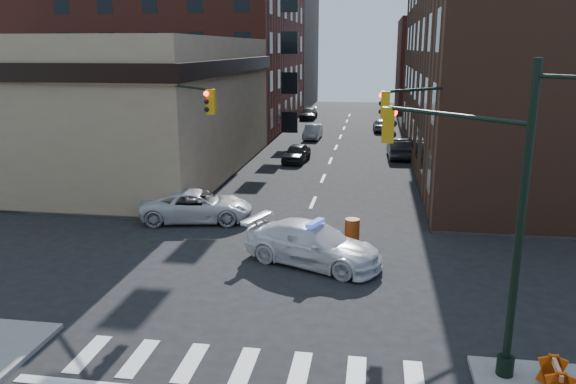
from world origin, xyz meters
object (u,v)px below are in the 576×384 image
(parked_car_wfar, at_px, (313,132))
(pedestrian_a, at_px, (186,192))
(parked_car_wnear, at_px, (296,153))
(parked_car_enear, at_px, (399,148))
(barrel_bank, at_px, (230,210))
(barricade_nw_a, at_px, (155,204))
(pickup, at_px, (197,206))
(pedestrian_b, at_px, (156,189))
(barrel_road, at_px, (352,232))
(police_car, at_px, (313,244))

(parked_car_wfar, xyz_separation_m, pedestrian_a, (-4.00, -24.69, 0.28))
(parked_car_wnear, xyz_separation_m, pedestrian_a, (-4.00, -13.53, 0.28))
(parked_car_wnear, height_order, pedestrian_a, pedestrian_a)
(parked_car_wfar, bearing_deg, parked_car_enear, -45.38)
(pedestrian_a, distance_m, barrel_bank, 3.14)
(parked_car_wnear, height_order, barricade_nw_a, parked_car_wnear)
(pickup, distance_m, pedestrian_b, 3.74)
(pedestrian_b, xyz_separation_m, barrel_road, (10.77, -4.47, -0.39))
(parked_car_wnear, distance_m, parked_car_wfar, 11.16)
(police_car, distance_m, parked_car_enear, 23.46)
(pedestrian_b, bearing_deg, barricade_nw_a, -87.42)
(pickup, height_order, pedestrian_a, pedestrian_a)
(parked_car_wnear, height_order, pedestrian_b, pedestrian_b)
(pedestrian_b, height_order, barricade_nw_a, pedestrian_b)
(pickup, bearing_deg, police_car, -137.82)
(pickup, relative_size, parked_car_enear, 1.18)
(parked_car_wfar, distance_m, parked_car_enear, 11.29)
(police_car, relative_size, pedestrian_b, 3.50)
(pedestrian_b, bearing_deg, pedestrian_a, -28.53)
(barrel_road, distance_m, barrel_bank, 6.74)
(barrel_bank, bearing_deg, barricade_nw_a, -179.91)
(barrel_road, bearing_deg, police_car, -119.48)
(parked_car_wfar, height_order, barrel_road, parked_car_wfar)
(police_car, xyz_separation_m, parked_car_wfar, (-3.49, 31.38, -0.15))
(parked_car_wnear, xyz_separation_m, pedestrian_b, (-5.84, -13.19, 0.29))
(pedestrian_b, bearing_deg, police_car, -54.93)
(barricade_nw_a, bearing_deg, barrel_bank, 1.44)
(barrel_road, bearing_deg, parked_car_wnear, 105.60)
(pedestrian_b, height_order, barrel_road, pedestrian_b)
(police_car, height_order, pickup, police_car)
(police_car, distance_m, barrel_road, 2.94)
(pickup, height_order, parked_car_wfar, pickup)
(pedestrian_b, xyz_separation_m, barricade_nw_a, (0.68, -1.83, -0.31))
(parked_car_wfar, bearing_deg, barrel_bank, -90.90)
(barrel_bank, xyz_separation_m, barricade_nw_a, (-3.89, -0.01, 0.15))
(police_car, relative_size, pickup, 1.03)
(parked_car_enear, xyz_separation_m, pedestrian_a, (-11.66, -16.40, 0.19))
(police_car, xyz_separation_m, barrel_road, (1.44, 2.55, -0.25))
(police_car, xyz_separation_m, parked_car_wnear, (-3.49, 20.22, -0.15))
(parked_car_enear, distance_m, barrel_bank, 19.99)
(pickup, height_order, pedestrian_b, pedestrian_b)
(pickup, distance_m, parked_car_wnear, 15.64)
(parked_car_enear, distance_m, pedestrian_b, 20.98)
(pickup, xyz_separation_m, barricade_nw_a, (-2.34, 0.37, -0.11))
(police_car, xyz_separation_m, barrel_bank, (-4.76, 5.21, -0.32))
(pedestrian_a, bearing_deg, parked_car_wfar, 99.62)
(parked_car_wnear, xyz_separation_m, barrel_road, (4.93, -17.66, -0.10))
(parked_car_wfar, distance_m, pedestrian_b, 25.04)
(pedestrian_a, distance_m, barrel_road, 9.85)
(parked_car_wfar, bearing_deg, barricade_nw_a, -99.27)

